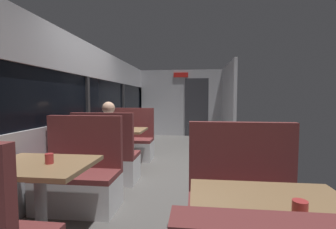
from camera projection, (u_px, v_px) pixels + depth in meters
ground_plane at (167, 174)px, 4.08m from camera, size 3.30×9.20×0.02m
carriage_window_panel_left at (87, 110)px, 4.16m from camera, size 0.09×8.48×2.30m
carriage_end_bulkhead at (182, 103)px, 8.15m from camera, size 2.90×0.11×2.30m
carriage_aisle_panel_right at (228, 104)px, 6.81m from camera, size 0.08×2.40×2.30m
dining_table_near_window at (40, 174)px, 2.06m from camera, size 0.90×0.70×0.74m
bench_near_window_facing_entry at (79, 181)px, 2.78m from camera, size 0.95×0.50×1.10m
dining_table_mid_window at (121, 135)px, 4.33m from camera, size 0.90×0.70×0.74m
bench_mid_window_facing_end at (107, 161)px, 3.66m from camera, size 0.95×0.50×1.10m
bench_mid_window_facing_entry at (131, 144)px, 5.05m from camera, size 0.95×0.50×1.10m
dining_table_front_aisle at (273, 222)px, 1.27m from camera, size 0.90×0.70×0.74m
bench_front_aisle_facing_entry at (244, 214)px, 1.98m from camera, size 0.95×0.50×1.10m
seated_passenger at (108, 147)px, 3.72m from camera, size 0.47×0.55×1.26m
coffee_cup_primary at (300, 210)px, 1.10m from camera, size 0.07×0.07×0.09m
coffee_cup_secondary at (49, 159)px, 2.04m from camera, size 0.07×0.07×0.09m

